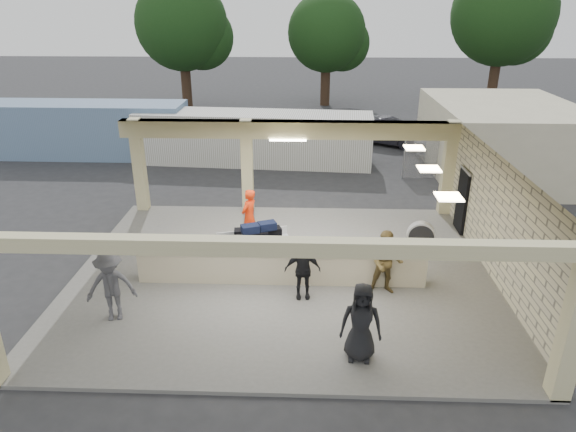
{
  "coord_description": "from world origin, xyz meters",
  "views": [
    {
      "loc": [
        0.65,
        -13.15,
        7.5
      ],
      "look_at": [
        0.13,
        1.0,
        1.46
      ],
      "focal_mm": 32.0,
      "sensor_mm": 36.0,
      "label": 1
    }
  ],
  "objects_px": {
    "baggage_handler": "(249,217)",
    "passenger_c": "(111,286)",
    "baggage_counter": "(281,266)",
    "passenger_d": "(361,322)",
    "car_white_b": "(495,138)",
    "container_blue": "(83,130)",
    "passenger_a": "(387,263)",
    "luggage_cart": "(254,243)",
    "car_white_a": "(472,142)",
    "drum_fan": "(421,236)",
    "passenger_b": "(302,270)",
    "car_dark": "(388,132)",
    "container_white": "(254,138)"
  },
  "relations": [
    {
      "from": "baggage_handler",
      "to": "passenger_c",
      "type": "relative_size",
      "value": 1.0
    },
    {
      "from": "drum_fan",
      "to": "passenger_b",
      "type": "xyz_separation_m",
      "value": [
        -3.69,
        -2.87,
        0.29
      ]
    },
    {
      "from": "passenger_a",
      "to": "container_blue",
      "type": "relative_size",
      "value": 0.17
    },
    {
      "from": "passenger_a",
      "to": "car_white_b",
      "type": "bearing_deg",
      "value": 66.65
    },
    {
      "from": "passenger_c",
      "to": "container_white",
      "type": "height_order",
      "value": "container_white"
    },
    {
      "from": "baggage_counter",
      "to": "baggage_handler",
      "type": "relative_size",
      "value": 4.43
    },
    {
      "from": "passenger_a",
      "to": "baggage_handler",
      "type": "bearing_deg",
      "value": 148.41
    },
    {
      "from": "passenger_d",
      "to": "drum_fan",
      "type": "bearing_deg",
      "value": 71.08
    },
    {
      "from": "passenger_a",
      "to": "passenger_b",
      "type": "relative_size",
      "value": 1.11
    },
    {
      "from": "baggage_handler",
      "to": "car_white_a",
      "type": "distance_m",
      "value": 14.59
    },
    {
      "from": "car_dark",
      "to": "container_white",
      "type": "bearing_deg",
      "value": 147.71
    },
    {
      "from": "luggage_cart",
      "to": "container_white",
      "type": "bearing_deg",
      "value": 79.27
    },
    {
      "from": "car_white_a",
      "to": "container_white",
      "type": "xyz_separation_m",
      "value": [
        -10.91,
        -1.26,
        0.44
      ]
    },
    {
      "from": "baggage_counter",
      "to": "car_dark",
      "type": "height_order",
      "value": "car_dark"
    },
    {
      "from": "luggage_cart",
      "to": "passenger_c",
      "type": "xyz_separation_m",
      "value": [
        -3.22,
        -2.98,
        0.23
      ]
    },
    {
      "from": "drum_fan",
      "to": "container_white",
      "type": "bearing_deg",
      "value": 131.42
    },
    {
      "from": "baggage_counter",
      "to": "passenger_d",
      "type": "bearing_deg",
      "value": -60.08
    },
    {
      "from": "passenger_a",
      "to": "passenger_d",
      "type": "xyz_separation_m",
      "value": [
        -0.94,
        -2.79,
        0.02
      ]
    },
    {
      "from": "baggage_handler",
      "to": "passenger_a",
      "type": "distance_m",
      "value": 4.93
    },
    {
      "from": "passenger_a",
      "to": "container_white",
      "type": "bearing_deg",
      "value": 115.86
    },
    {
      "from": "luggage_cart",
      "to": "passenger_b",
      "type": "xyz_separation_m",
      "value": [
        1.44,
        -1.8,
        0.12
      ]
    },
    {
      "from": "passenger_d",
      "to": "container_white",
      "type": "xyz_separation_m",
      "value": [
        -3.8,
        14.92,
        0.2
      ]
    },
    {
      "from": "baggage_handler",
      "to": "passenger_c",
      "type": "bearing_deg",
      "value": -4.84
    },
    {
      "from": "luggage_cart",
      "to": "passenger_a",
      "type": "xyz_separation_m",
      "value": [
        3.68,
        -1.48,
        0.21
      ]
    },
    {
      "from": "container_blue",
      "to": "car_white_a",
      "type": "bearing_deg",
      "value": 1.37
    },
    {
      "from": "luggage_cart",
      "to": "baggage_handler",
      "type": "relative_size",
      "value": 1.35
    },
    {
      "from": "passenger_b",
      "to": "passenger_d",
      "type": "xyz_separation_m",
      "value": [
        1.29,
        -2.47,
        0.12
      ]
    },
    {
      "from": "baggage_counter",
      "to": "container_white",
      "type": "distance_m",
      "value": 11.8
    },
    {
      "from": "passenger_d",
      "to": "car_white_b",
      "type": "bearing_deg",
      "value": 68.79
    },
    {
      "from": "car_white_a",
      "to": "container_blue",
      "type": "bearing_deg",
      "value": 98.92
    },
    {
      "from": "baggage_handler",
      "to": "drum_fan",
      "type": "bearing_deg",
      "value": 114.92
    },
    {
      "from": "passenger_a",
      "to": "passenger_d",
      "type": "bearing_deg",
      "value": -104.1
    },
    {
      "from": "baggage_handler",
      "to": "passenger_d",
      "type": "bearing_deg",
      "value": 56.75
    },
    {
      "from": "drum_fan",
      "to": "car_white_a",
      "type": "distance_m",
      "value": 11.82
    },
    {
      "from": "car_dark",
      "to": "car_white_b",
      "type": "bearing_deg",
      "value": -72.77
    },
    {
      "from": "passenger_c",
      "to": "passenger_a",
      "type": "bearing_deg",
      "value": -0.93
    },
    {
      "from": "passenger_d",
      "to": "car_dark",
      "type": "bearing_deg",
      "value": 85.33
    },
    {
      "from": "passenger_c",
      "to": "car_white_a",
      "type": "distance_m",
      "value": 19.8
    },
    {
      "from": "car_white_a",
      "to": "luggage_cart",
      "type": "bearing_deg",
      "value": 148.43
    },
    {
      "from": "drum_fan",
      "to": "car_white_b",
      "type": "distance_m",
      "value": 13.49
    },
    {
      "from": "car_white_b",
      "to": "container_blue",
      "type": "relative_size",
      "value": 0.45
    },
    {
      "from": "passenger_c",
      "to": "car_dark",
      "type": "height_order",
      "value": "passenger_c"
    },
    {
      "from": "container_white",
      "to": "passenger_d",
      "type": "bearing_deg",
      "value": -71.41
    },
    {
      "from": "passenger_c",
      "to": "container_blue",
      "type": "relative_size",
      "value": 0.18
    },
    {
      "from": "passenger_d",
      "to": "car_white_a",
      "type": "distance_m",
      "value": 17.67
    },
    {
      "from": "luggage_cart",
      "to": "car_white_a",
      "type": "bearing_deg",
      "value": 33.98
    },
    {
      "from": "container_white",
      "to": "container_blue",
      "type": "xyz_separation_m",
      "value": [
        -8.77,
        0.95,
        0.11
      ]
    },
    {
      "from": "passenger_b",
      "to": "car_white_b",
      "type": "bearing_deg",
      "value": 52.32
    },
    {
      "from": "baggage_counter",
      "to": "passenger_d",
      "type": "distance_m",
      "value": 3.82
    },
    {
      "from": "luggage_cart",
      "to": "car_dark",
      "type": "distance_m",
      "value": 15.49
    }
  ]
}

